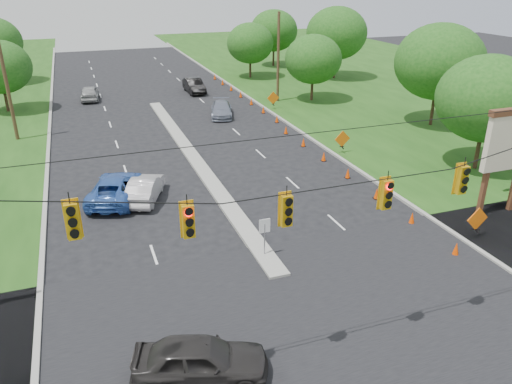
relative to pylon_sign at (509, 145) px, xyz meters
name	(u,v)px	position (x,y,z in m)	size (l,w,h in m)	color
ground	(320,335)	(-14.31, -6.20, -4.00)	(160.00, 160.00, 0.00)	black
cross_street	(320,335)	(-14.31, -6.20, -4.00)	(160.00, 14.00, 0.02)	black
curb_left	(49,137)	(-24.41, 23.80, -4.00)	(0.25, 110.00, 0.16)	gray
curb_right	(274,115)	(-4.21, 23.80, -4.00)	(0.25, 110.00, 0.16)	gray
median	(193,157)	(-14.31, 14.80, -4.00)	(1.00, 34.00, 0.18)	gray
median_sign	(265,230)	(-14.31, -0.20, -2.54)	(0.55, 0.06, 2.05)	gray
signal_span	(341,232)	(-14.37, -7.20, 0.97)	(25.60, 0.32, 9.00)	#422D1C
utility_pole_far_left	(7,85)	(-26.81, 23.80, 0.50)	(0.28, 0.28, 9.00)	#422D1C
utility_pole_far_right	(278,58)	(-1.81, 28.80, 0.50)	(0.28, 0.28, 9.00)	#422D1C
pylon_sign	(509,145)	(0.00, 0.00, 0.00)	(5.90, 2.30, 6.12)	#59331E
cone_0	(456,249)	(-5.53, -3.20, -3.65)	(0.32, 0.32, 0.70)	#F24201
cone_1	(412,218)	(-5.53, 0.30, -3.65)	(0.32, 0.32, 0.70)	#F24201
cone_2	(377,193)	(-5.53, 3.80, -3.65)	(0.32, 0.32, 0.70)	#F24201
cone_3	(348,173)	(-5.53, 7.30, -3.65)	(0.32, 0.32, 0.70)	#F24201
cone_4	(324,156)	(-5.53, 10.80, -3.65)	(0.32, 0.32, 0.70)	#F24201
cone_5	(303,142)	(-5.53, 14.30, -3.65)	(0.32, 0.32, 0.70)	#F24201
cone_6	(286,130)	(-5.53, 17.80, -3.65)	(0.32, 0.32, 0.70)	#F24201
cone_7	(277,119)	(-4.93, 21.30, -3.65)	(0.32, 0.32, 0.70)	#F24201
cone_8	(263,110)	(-4.93, 24.80, -3.65)	(0.32, 0.32, 0.70)	#F24201
cone_9	(251,101)	(-4.93, 28.30, -3.65)	(0.32, 0.32, 0.70)	#F24201
cone_10	(241,94)	(-4.93, 31.80, -3.65)	(0.32, 0.32, 0.70)	#F24201
cone_11	(231,88)	(-4.93, 35.30, -3.65)	(0.32, 0.32, 0.70)	#F24201
cone_12	(223,82)	(-4.93, 38.80, -3.65)	(0.32, 0.32, 0.70)	#F24201
cone_13	(215,77)	(-4.93, 42.30, -3.65)	(0.32, 0.32, 0.70)	#F24201
work_sign_0	(477,220)	(-3.51, -2.20, -2.91)	(1.27, 0.58, 1.37)	black
work_sign_1	(342,140)	(-3.51, 11.80, -2.91)	(1.27, 0.58, 1.37)	black
work_sign_2	(273,99)	(-3.51, 25.80, -2.91)	(1.27, 0.58, 1.37)	black
tree_7	(488,99)	(3.69, 5.80, 0.96)	(6.72, 6.72, 7.84)	black
tree_8	(439,62)	(7.69, 15.80, 1.58)	(7.56, 7.56, 8.82)	black
tree_9	(313,59)	(1.69, 27.80, 0.34)	(5.88, 5.88, 6.86)	black
tree_10	(337,33)	(9.69, 37.80, 1.58)	(7.56, 7.56, 8.82)	black
tree_11	(274,31)	(5.69, 48.80, 0.96)	(6.72, 6.72, 7.84)	black
tree_12	(250,43)	(-0.31, 41.80, 0.34)	(5.88, 5.88, 6.86)	black
black_sedan	(201,360)	(-19.10, -6.77, -3.23)	(1.83, 4.55, 1.55)	#2A2726
white_sedan	(145,188)	(-18.70, 8.45, -3.27)	(1.54, 4.40, 1.45)	beige
blue_pickup	(115,188)	(-20.36, 9.05, -3.23)	(2.55, 5.53, 1.54)	#335EB2
silver_car_far	(221,109)	(-9.08, 25.05, -3.32)	(1.92, 4.72, 1.37)	slate
silver_car_oncoming	(90,93)	(-20.45, 36.13, -3.23)	(1.82, 4.52, 1.54)	#9A9A9A
dark_car_receding	(194,86)	(-9.15, 35.82, -3.21)	(1.68, 4.81, 1.58)	black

